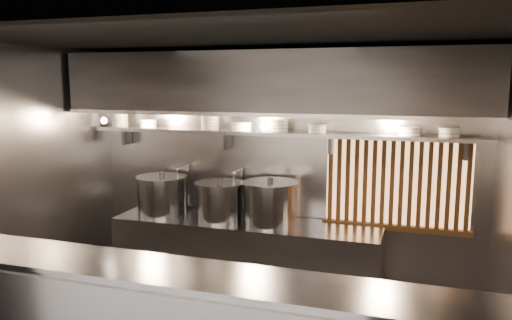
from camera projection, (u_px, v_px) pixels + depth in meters
The scene contains 22 objects.
ceiling at pixel (233, 38), 4.12m from camera, with size 4.50×4.50×0.00m, color black.
wall_back at pixel (280, 173), 5.74m from camera, with size 4.50×4.50×0.00m, color gray.
wall_left at pixel (25, 186), 5.03m from camera, with size 3.00×3.00×0.00m, color gray.
cooking_bench at pixel (245, 260), 5.63m from camera, with size 3.00×0.70×0.90m, color #96969B.
bowl_shelf at pixel (276, 133), 5.50m from camera, with size 4.40×0.34×0.04m, color #96969B.
exhaust_hood at pixel (271, 83), 5.21m from camera, with size 4.40×0.81×0.65m.
wood_screen at pixel (397, 183), 5.30m from camera, with size 1.56×0.09×1.04m.
faucet_left at pixel (185, 177), 5.98m from camera, with size 0.04×0.30×0.50m.
faucet_right at pixel (239, 181), 5.77m from camera, with size 0.04×0.30×0.50m.
heat_lamp at pixel (103, 115), 5.61m from camera, with size 0.25×0.35×0.20m.
pendant_bulb at pixel (264, 126), 5.40m from camera, with size 0.09×0.09×0.19m.
stock_pot_left at pixel (162, 195), 5.86m from camera, with size 0.71×0.71×0.49m.
stock_pot_mid at pixel (270, 203), 5.43m from camera, with size 0.70×0.70×0.51m.
stock_pot_right at pixel (220, 201), 5.61m from camera, with size 0.66×0.66×0.47m.
bowl_stack_0 at pixel (120, 119), 6.09m from camera, with size 0.20×0.20×0.17m.
bowl_stack_1 at pixel (148, 123), 5.98m from camera, with size 0.21×0.21×0.09m.
bowl_stack_2 at pixel (210, 122), 5.72m from camera, with size 0.22×0.22×0.17m.
bowl_stack_3 at pixel (241, 126), 5.61m from camera, with size 0.24×0.24×0.09m.
bowl_stack_4 at pixel (278, 125), 5.48m from camera, with size 0.23×0.23×0.13m.
bowl_stack_5 at pixel (317, 128), 5.35m from camera, with size 0.21×0.21×0.09m.
bowl_stack_6 at pixel (409, 131), 5.05m from camera, with size 0.24×0.24×0.09m.
bowl_stack_7 at pixel (449, 132), 4.94m from camera, with size 0.21×0.21×0.09m.
Camera 1 is at (1.50, -3.95, 2.44)m, focal length 35.00 mm.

